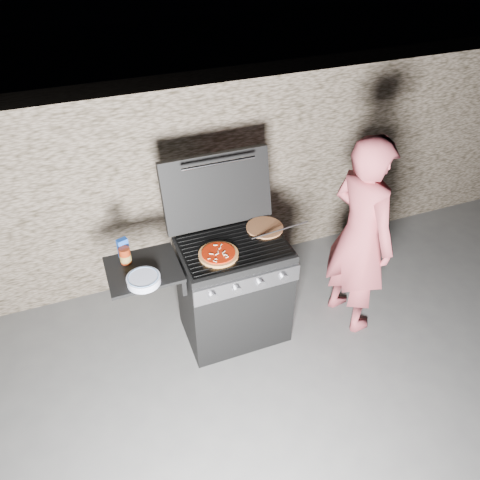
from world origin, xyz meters
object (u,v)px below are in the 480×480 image
object	(u,v)px
gas_grill	(204,299)
pizza_topped	(218,254)
person	(360,237)
sauce_jar	(125,255)

from	to	relation	value
gas_grill	pizza_topped	world-z (taller)	pizza_topped
gas_grill	pizza_topped	bearing A→B (deg)	-30.96
gas_grill	person	size ratio (longest dim) A/B	0.79
gas_grill	person	world-z (taller)	person
gas_grill	sauce_jar	world-z (taller)	sauce_jar
pizza_topped	person	bearing A→B (deg)	-5.64
gas_grill	sauce_jar	size ratio (longest dim) A/B	11.01
gas_grill	sauce_jar	xyz separation A→B (m)	(-0.52, 0.10, 0.51)
sauce_jar	pizza_topped	bearing A→B (deg)	-15.29
sauce_jar	gas_grill	bearing A→B (deg)	-11.50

